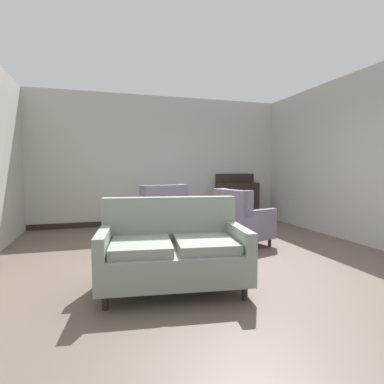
{
  "coord_description": "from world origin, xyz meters",
  "views": [
    {
      "loc": [
        -1.39,
        -4.09,
        1.3
      ],
      "look_at": [
        0.01,
        0.63,
        0.94
      ],
      "focal_mm": 29.03,
      "sensor_mm": 36.0,
      "label": 1
    }
  ],
  "objects_px": {
    "coffee_table": "(181,231)",
    "settee": "(173,252)",
    "armchair_far_left": "(159,216)",
    "armchair_near_sideboard": "(241,221)",
    "sideboard": "(237,200)",
    "porcelain_vase": "(183,216)"
  },
  "relations": [
    {
      "from": "sideboard",
      "to": "porcelain_vase",
      "type": "bearing_deg",
      "value": -129.54
    },
    {
      "from": "settee",
      "to": "porcelain_vase",
      "type": "bearing_deg",
      "value": 77.62
    },
    {
      "from": "settee",
      "to": "sideboard",
      "type": "relative_size",
      "value": 1.38
    },
    {
      "from": "settee",
      "to": "sideboard",
      "type": "xyz_separation_m",
      "value": [
        2.51,
        3.77,
        0.14
      ]
    },
    {
      "from": "coffee_table",
      "to": "armchair_near_sideboard",
      "type": "distance_m",
      "value": 1.12
    },
    {
      "from": "coffee_table",
      "to": "armchair_near_sideboard",
      "type": "xyz_separation_m",
      "value": [
        1.1,
        0.22,
        0.06
      ]
    },
    {
      "from": "settee",
      "to": "armchair_near_sideboard",
      "type": "xyz_separation_m",
      "value": [
        1.51,
        1.49,
        0.02
      ]
    },
    {
      "from": "porcelain_vase",
      "to": "sideboard",
      "type": "xyz_separation_m",
      "value": [
        2.05,
        2.48,
        -0.05
      ]
    },
    {
      "from": "armchair_far_left",
      "to": "sideboard",
      "type": "xyz_separation_m",
      "value": [
        2.21,
        1.34,
        0.12
      ]
    },
    {
      "from": "coffee_table",
      "to": "settee",
      "type": "xyz_separation_m",
      "value": [
        -0.42,
        -1.27,
        0.05
      ]
    },
    {
      "from": "porcelain_vase",
      "to": "settee",
      "type": "bearing_deg",
      "value": -109.55
    },
    {
      "from": "armchair_near_sideboard",
      "to": "coffee_table",
      "type": "bearing_deg",
      "value": 84.74
    },
    {
      "from": "settee",
      "to": "armchair_near_sideboard",
      "type": "height_order",
      "value": "settee"
    },
    {
      "from": "settee",
      "to": "armchair_near_sideboard",
      "type": "distance_m",
      "value": 2.12
    },
    {
      "from": "armchair_far_left",
      "to": "armchair_near_sideboard",
      "type": "height_order",
      "value": "armchair_far_left"
    },
    {
      "from": "coffee_table",
      "to": "settee",
      "type": "relative_size",
      "value": 0.53
    },
    {
      "from": "armchair_near_sideboard",
      "to": "sideboard",
      "type": "distance_m",
      "value": 2.49
    },
    {
      "from": "porcelain_vase",
      "to": "sideboard",
      "type": "relative_size",
      "value": 0.29
    },
    {
      "from": "porcelain_vase",
      "to": "armchair_near_sideboard",
      "type": "relative_size",
      "value": 0.35
    },
    {
      "from": "porcelain_vase",
      "to": "armchair_near_sideboard",
      "type": "height_order",
      "value": "armchair_near_sideboard"
    },
    {
      "from": "armchair_near_sideboard",
      "to": "settee",
      "type": "bearing_deg",
      "value": 117.97
    },
    {
      "from": "porcelain_vase",
      "to": "settee",
      "type": "height_order",
      "value": "settee"
    }
  ]
}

